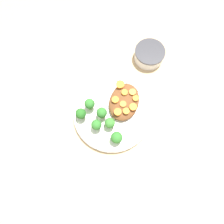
# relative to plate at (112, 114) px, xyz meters

# --- Properties ---
(ground_plane) EXTENTS (4.00, 4.00, 0.00)m
(ground_plane) POSITION_rel_plate_xyz_m (0.00, 0.00, -0.01)
(ground_plane) COLOR tan
(plate) EXTENTS (0.25, 0.25, 0.02)m
(plate) POSITION_rel_plate_xyz_m (0.00, 0.00, 0.00)
(plate) COLOR white
(plate) RESTS_ON ground_plane
(dip_bowl) EXTENTS (0.11, 0.11, 0.04)m
(dip_bowl) POSITION_rel_plate_xyz_m (0.25, -0.06, 0.01)
(dip_bowl) COLOR silver
(dip_bowl) RESTS_ON ground_plane
(stew_mound) EXTENTS (0.13, 0.10, 0.03)m
(stew_mound) POSITION_rel_plate_xyz_m (0.04, -0.03, 0.02)
(stew_mound) COLOR brown
(stew_mound) RESTS_ON plate
(broccoli_floret_0) EXTENTS (0.03, 0.03, 0.05)m
(broccoli_floret_0) POSITION_rel_plate_xyz_m (-0.06, 0.03, 0.04)
(broccoli_floret_0) COLOR #759E51
(broccoli_floret_0) RESTS_ON plate
(broccoli_floret_1) EXTENTS (0.03, 0.03, 0.05)m
(broccoli_floret_1) POSITION_rel_plate_xyz_m (-0.04, -0.01, 0.03)
(broccoli_floret_1) COLOR #7FA85B
(broccoli_floret_1) RESTS_ON plate
(broccoli_floret_2) EXTENTS (0.03, 0.03, 0.05)m
(broccoli_floret_2) POSITION_rel_plate_xyz_m (-0.00, 0.07, 0.04)
(broccoli_floret_2) COLOR #759E51
(broccoli_floret_2) RESTS_ON plate
(broccoli_floret_3) EXTENTS (0.04, 0.04, 0.05)m
(broccoli_floret_3) POSITION_rel_plate_xyz_m (-0.08, -0.04, 0.03)
(broccoli_floret_3) COLOR #7FA85B
(broccoli_floret_3) RESTS_ON plate
(broccoli_floret_4) EXTENTS (0.03, 0.03, 0.05)m
(broccoli_floret_4) POSITION_rel_plate_xyz_m (-0.02, 0.03, 0.04)
(broccoli_floret_4) COLOR #7FA85B
(broccoli_floret_4) RESTS_ON plate
(broccoli_floret_5) EXTENTS (0.03, 0.03, 0.05)m
(broccoli_floret_5) POSITION_rel_plate_xyz_m (-0.04, 0.09, 0.04)
(broccoli_floret_5) COLOR #759E51
(broccoli_floret_5) RESTS_ON plate
(carrot_slice_0) EXTENTS (0.02, 0.02, 0.00)m
(carrot_slice_0) POSITION_rel_plate_xyz_m (0.03, -0.03, 0.04)
(carrot_slice_0) COLOR orange
(carrot_slice_0) RESTS_ON stew_mound
(carrot_slice_1) EXTENTS (0.02, 0.02, 0.01)m
(carrot_slice_1) POSITION_rel_plate_xyz_m (0.03, -0.06, 0.04)
(carrot_slice_1) COLOR orange
(carrot_slice_1) RESTS_ON stew_mound
(carrot_slice_2) EXTENTS (0.02, 0.02, 0.01)m
(carrot_slice_2) POSITION_rel_plate_xyz_m (0.08, -0.05, 0.04)
(carrot_slice_2) COLOR orange
(carrot_slice_2) RESTS_ON stew_mound
(carrot_slice_3) EXTENTS (0.02, 0.02, 0.01)m
(carrot_slice_3) POSITION_rel_plate_xyz_m (0.04, -0.00, 0.04)
(carrot_slice_3) COLOR orange
(carrot_slice_3) RESTS_ON stew_mound
(carrot_slice_4) EXTENTS (0.02, 0.02, 0.01)m
(carrot_slice_4) POSITION_rel_plate_xyz_m (0.00, -0.02, 0.04)
(carrot_slice_4) COLOR orange
(carrot_slice_4) RESTS_ON stew_mound
(carrot_slice_5) EXTENTS (0.02, 0.02, 0.01)m
(carrot_slice_5) POSITION_rel_plate_xyz_m (0.01, -0.04, 0.04)
(carrot_slice_5) COLOR orange
(carrot_slice_5) RESTS_ON stew_mound
(carrot_slice_6) EXTENTS (0.02, 0.02, 0.01)m
(carrot_slice_6) POSITION_rel_plate_xyz_m (0.07, -0.02, 0.04)
(carrot_slice_6) COLOR orange
(carrot_slice_6) RESTS_ON stew_mound
(carrot_slice_7) EXTENTS (0.03, 0.03, 0.01)m
(carrot_slice_7) POSITION_rel_plate_xyz_m (0.09, 0.00, 0.04)
(carrot_slice_7) COLOR orange
(carrot_slice_7) RESTS_ON stew_mound
(carrot_slice_8) EXTENTS (0.02, 0.02, 0.01)m
(carrot_slice_8) POSITION_rel_plate_xyz_m (0.06, -0.06, 0.04)
(carrot_slice_8) COLOR orange
(carrot_slice_8) RESTS_ON stew_mound
(fork) EXTENTS (0.13, 0.14, 0.01)m
(fork) POSITION_rel_plate_xyz_m (-0.21, 0.09, -0.01)
(fork) COLOR beige
(fork) RESTS_ON ground_plane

